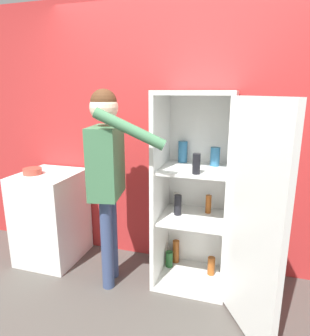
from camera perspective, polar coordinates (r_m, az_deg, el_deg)
ground_plane at (r=2.53m, az=-1.09°, el=-27.60°), size 12.00×12.00×0.00m
wall_back at (r=2.86m, az=4.92°, el=5.88°), size 7.00×0.06×2.55m
refrigerator at (r=2.53m, az=9.70°, el=-5.52°), size 0.98×1.10×1.70m
person at (r=2.52m, az=-9.07°, el=0.73°), size 0.71×0.53×1.72m
counter at (r=3.28m, az=-19.10°, el=-8.68°), size 0.56×0.62×0.91m
bowl at (r=3.15m, az=-22.31°, el=-0.57°), size 0.18×0.18×0.06m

